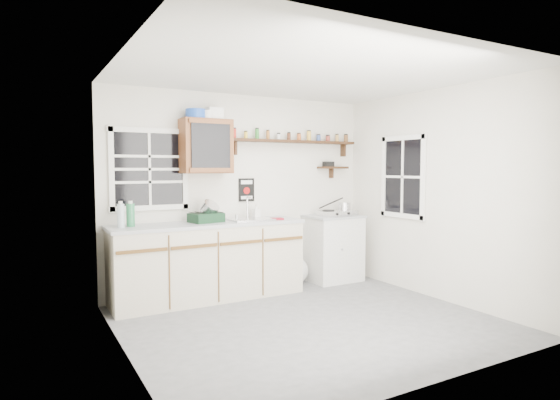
{
  "coord_description": "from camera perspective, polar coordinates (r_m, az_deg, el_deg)",
  "views": [
    {
      "loc": [
        -2.56,
        -3.92,
        1.57
      ],
      "look_at": [
        -0.03,
        0.55,
        1.21
      ],
      "focal_mm": 30.0,
      "sensor_mm": 36.0,
      "label": 1
    }
  ],
  "objects": [
    {
      "name": "upper_cabinet",
      "position": [
        5.73,
        -8.98,
        6.48
      ],
      "size": [
        0.6,
        0.32,
        0.65
      ],
      "color": "#5A3316",
      "rests_on": "wall_back"
    },
    {
      "name": "saucepan",
      "position": [
        6.59,
        7.81,
        -0.73
      ],
      "size": [
        0.38,
        0.3,
        0.18
      ],
      "rotation": [
        0.0,
        0.0,
        -0.78
      ],
      "color": "silver",
      "rests_on": "hotplate"
    },
    {
      "name": "main_cabinet",
      "position": [
        5.69,
        -8.65,
        -7.31
      ],
      "size": [
        2.31,
        0.63,
        0.92
      ],
      "color": "#BCB19C",
      "rests_on": "floor"
    },
    {
      "name": "secondary_shelf",
      "position": [
        6.7,
        6.29,
        4.01
      ],
      "size": [
        0.45,
        0.16,
        0.24
      ],
      "color": "black",
      "rests_on": "wall_back"
    },
    {
      "name": "hotplate",
      "position": [
        6.52,
        6.9,
        -1.54
      ],
      "size": [
        0.55,
        0.3,
        0.08
      ],
      "rotation": [
        0.0,
        0.0,
        0.01
      ],
      "color": "silver",
      "rests_on": "right_cabinet"
    },
    {
      "name": "trash_bag",
      "position": [
        6.38,
        1.98,
        -8.56
      ],
      "size": [
        0.38,
        0.34,
        0.43
      ],
      "color": "silver",
      "rests_on": "floor"
    },
    {
      "name": "room",
      "position": [
        4.69,
        3.67,
        0.07
      ],
      "size": [
        3.64,
        3.24,
        2.54
      ],
      "color": "#545456",
      "rests_on": "ground"
    },
    {
      "name": "window_right",
      "position": [
        6.23,
        14.75,
        2.75
      ],
      "size": [
        0.03,
        0.78,
        1.08
      ],
      "color": "black",
      "rests_on": "wall_back"
    },
    {
      "name": "warning_sign",
      "position": [
        6.1,
        -4.11,
        1.24
      ],
      "size": [
        0.22,
        0.02,
        0.3
      ],
      "color": "black",
      "rests_on": "wall_back"
    },
    {
      "name": "sink",
      "position": [
        5.83,
        -3.78,
        -2.32
      ],
      "size": [
        0.52,
        0.44,
        0.29
      ],
      "color": "silver",
      "rests_on": "main_cabinet"
    },
    {
      "name": "right_cabinet",
      "position": [
        6.57,
        6.47,
        -5.81
      ],
      "size": [
        0.73,
        0.57,
        0.91
      ],
      "color": "beige",
      "rests_on": "floor"
    },
    {
      "name": "dish_rack",
      "position": [
        5.63,
        -8.87,
        -1.8
      ],
      "size": [
        0.41,
        0.34,
        0.27
      ],
      "rotation": [
        0.0,
        0.0,
        0.19
      ],
      "color": "black",
      "rests_on": "main_cabinet"
    },
    {
      "name": "soap_bottle",
      "position": [
        6.0,
        -2.94,
        -1.38
      ],
      "size": [
        0.09,
        0.09,
        0.18
      ],
      "primitive_type": "imported",
      "rotation": [
        0.0,
        0.0,
        0.14
      ],
      "color": "silver",
      "rests_on": "main_cabinet"
    },
    {
      "name": "spice_shelf",
      "position": [
        6.36,
        1.78,
        7.21
      ],
      "size": [
        1.91,
        0.18,
        0.35
      ],
      "color": "black",
      "rests_on": "wall_back"
    },
    {
      "name": "upper_cabinet_clutter",
      "position": [
        5.75,
        -9.32,
        10.31
      ],
      "size": [
        0.45,
        0.24,
        0.14
      ],
      "color": "#1B47B1",
      "rests_on": "upper_cabinet"
    },
    {
      "name": "water_bottles",
      "position": [
        5.36,
        -18.22,
        -1.75
      ],
      "size": [
        0.2,
        0.14,
        0.29
      ],
      "color": "#ABC1C8",
      "rests_on": "main_cabinet"
    },
    {
      "name": "window_back",
      "position": [
        5.67,
        -15.63,
        3.63
      ],
      "size": [
        0.93,
        0.03,
        0.98
      ],
      "color": "black",
      "rests_on": "wall_back"
    },
    {
      "name": "rag",
      "position": [
        5.84,
        -0.37,
        -2.31
      ],
      "size": [
        0.17,
        0.16,
        0.02
      ],
      "primitive_type": "cube",
      "rotation": [
        0.0,
        0.0,
        -0.22
      ],
      "color": "maroon",
      "rests_on": "main_cabinet"
    }
  ]
}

